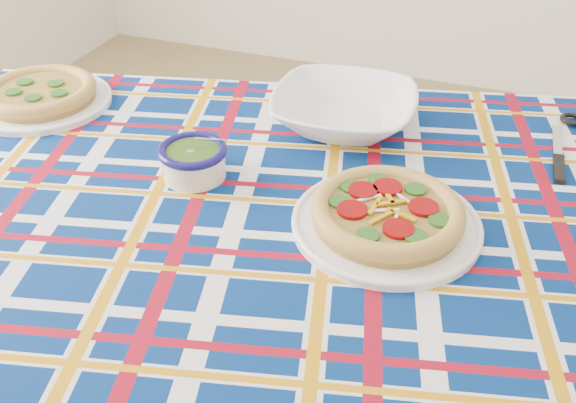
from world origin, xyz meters
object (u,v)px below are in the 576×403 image
at_px(pesto_bowl, 193,158).
at_px(serving_bowl, 344,110).
at_px(dining_table, 282,255).
at_px(main_focaccia_plate, 387,212).

relative_size(pesto_bowl, serving_bowl, 0.43).
bearing_deg(pesto_bowl, dining_table, -18.77).
distance_m(dining_table, serving_bowl, 0.38).
distance_m(pesto_bowl, serving_bowl, 0.35).
xyz_separation_m(dining_table, pesto_bowl, (-0.20, 0.07, 0.12)).
bearing_deg(serving_bowl, pesto_bowl, -125.59).
bearing_deg(main_focaccia_plate, serving_bowl, 117.93).
bearing_deg(main_focaccia_plate, pesto_bowl, 175.24).
relative_size(dining_table, main_focaccia_plate, 5.85).
height_order(dining_table, main_focaccia_plate, main_focaccia_plate).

